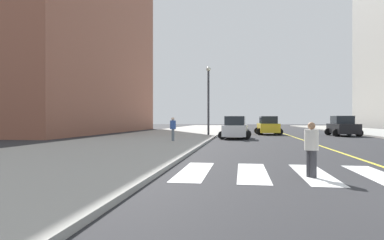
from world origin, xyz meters
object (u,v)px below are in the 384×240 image
Objects in this scene: car_black_nearest at (343,127)px; pedestrian_walking_west at (173,128)px; car_green_fourth at (238,124)px; car_white_second at (235,128)px; pedestrian_crossing at (311,147)px; car_yellow_third at (268,126)px; street_lamp at (208,94)px.

car_black_nearest reaches higher than pedestrian_walking_west.
car_green_fourth is at bearing -65.75° from car_black_nearest.
car_white_second is 2.66× the size of pedestrian_walking_west.
car_black_nearest is 26.45m from pedestrian_crossing.
pedestrian_walking_west is (-7.59, -14.18, 0.13)m from car_yellow_third.
pedestrian_crossing is at bearing -166.34° from pedestrian_walking_west.
car_green_fourth is at bearing 97.02° from car_yellow_third.
car_white_second is 0.98× the size of car_green_fourth.
pedestrian_walking_west is (-14.74, -12.27, 0.12)m from car_black_nearest.
car_black_nearest is 13.88m from street_lamp.
car_green_fourth is at bearing 155.47° from pedestrian_crossing.
car_white_second is at bearing -114.68° from car_yellow_third.
pedestrian_crossing is 22.95m from street_lamp.
street_lamp is (-2.61, -25.32, 3.18)m from car_green_fourth.
car_yellow_third reaches higher than car_green_fourth.
pedestrian_walking_west is at bearing -122.82° from car_white_second.
street_lamp is at bearing 12.03° from car_black_nearest.
car_yellow_third reaches higher than car_white_second.
car_white_second reaches higher than pedestrian_crossing.
street_lamp reaches higher than car_white_second.
car_yellow_third is at bearing 70.50° from car_white_second.
pedestrian_walking_west reaches higher than pedestrian_crossing.
car_black_nearest reaches higher than pedestrian_crossing.
car_green_fourth is at bearing -20.68° from pedestrian_walking_west.
street_lamp is (1.57, 9.19, 3.03)m from pedestrian_walking_west.
car_black_nearest reaches higher than car_white_second.
car_black_nearest is 7.40m from car_yellow_third.
pedestrian_crossing is at bearing 71.21° from car_black_nearest.
pedestrian_crossing is (-8.02, -25.21, -0.07)m from car_black_nearest.
car_green_fourth is 0.68× the size of street_lamp.
pedestrian_crossing is 0.24× the size of street_lamp.
pedestrian_walking_west is at bearing -120.64° from car_yellow_third.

